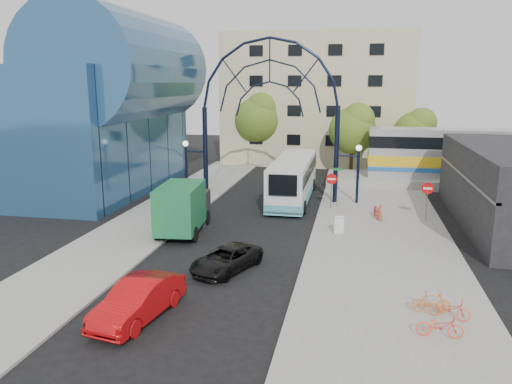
% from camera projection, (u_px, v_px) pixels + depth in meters
% --- Properties ---
extents(ground, '(120.00, 120.00, 0.00)m').
position_uv_depth(ground, '(221.00, 264.00, 24.88)').
color(ground, black).
rests_on(ground, ground).
extents(sidewalk_east, '(8.00, 56.00, 0.12)m').
position_uv_depth(sidewalk_east, '(382.00, 247.00, 27.16)').
color(sidewalk_east, gray).
rests_on(sidewalk_east, ground).
extents(plaza_west, '(5.00, 50.00, 0.12)m').
position_uv_depth(plaza_west, '(147.00, 223.00, 31.86)').
color(plaza_west, gray).
rests_on(plaza_west, ground).
extents(gateway_arch, '(13.64, 0.44, 12.10)m').
position_uv_depth(gateway_arch, '(270.00, 86.00, 36.45)').
color(gateway_arch, black).
rests_on(gateway_arch, ground).
extents(stop_sign, '(0.80, 0.07, 2.50)m').
position_uv_depth(stop_sign, '(331.00, 182.00, 35.02)').
color(stop_sign, slate).
rests_on(stop_sign, sidewalk_east).
extents(do_not_enter_sign, '(0.76, 0.07, 2.48)m').
position_uv_depth(do_not_enter_sign, '(427.00, 192.00, 31.92)').
color(do_not_enter_sign, slate).
rests_on(do_not_enter_sign, sidewalk_east).
extents(street_name_sign, '(0.70, 0.70, 2.80)m').
position_uv_depth(street_name_sign, '(338.00, 179.00, 35.49)').
color(street_name_sign, slate).
rests_on(street_name_sign, sidewalk_east).
extents(sandwich_board, '(0.55, 0.61, 0.99)m').
position_uv_depth(sandwich_board, '(339.00, 223.00, 29.37)').
color(sandwich_board, white).
rests_on(sandwich_board, sidewalk_east).
extents(transit_hall, '(16.50, 18.00, 14.50)m').
position_uv_depth(transit_hall, '(87.00, 109.00, 40.74)').
color(transit_hall, '#27507A').
rests_on(transit_hall, ground).
extents(apartment_block, '(20.00, 12.10, 14.00)m').
position_uv_depth(apartment_block, '(318.00, 99.00, 56.48)').
color(apartment_block, '#CABC8C').
rests_on(apartment_block, ground).
extents(tree_north_a, '(4.48, 4.48, 7.00)m').
position_uv_depth(tree_north_a, '(354.00, 128.00, 47.54)').
color(tree_north_a, '#382314').
rests_on(tree_north_a, ground).
extents(tree_north_b, '(5.12, 5.12, 8.00)m').
position_uv_depth(tree_north_b, '(259.00, 117.00, 53.15)').
color(tree_north_b, '#382314').
rests_on(tree_north_b, ground).
extents(tree_north_c, '(4.16, 4.16, 6.50)m').
position_uv_depth(tree_north_c, '(417.00, 131.00, 48.38)').
color(tree_north_c, '#382314').
rests_on(tree_north_c, ground).
extents(city_bus, '(2.80, 11.66, 3.19)m').
position_uv_depth(city_bus, '(293.00, 178.00, 38.20)').
color(city_bus, silver).
rests_on(city_bus, ground).
extents(green_truck, '(2.80, 6.21, 3.04)m').
position_uv_depth(green_truck, '(184.00, 207.00, 29.90)').
color(green_truck, black).
rests_on(green_truck, ground).
extents(black_suv, '(3.29, 4.55, 1.15)m').
position_uv_depth(black_suv, '(226.00, 259.00, 23.87)').
color(black_suv, black).
rests_on(black_suv, ground).
extents(red_sedan, '(2.37, 4.79, 1.51)m').
position_uv_depth(red_sedan, '(138.00, 300.00, 18.95)').
color(red_sedan, '#B60B0D').
rests_on(red_sedan, ground).
extents(bike_near_a, '(0.86, 1.83, 0.93)m').
position_uv_depth(bike_near_a, '(377.00, 211.00, 32.82)').
color(bike_near_a, red).
rests_on(bike_near_a, sidewalk_east).
extents(bike_near_b, '(0.60, 1.63, 0.96)m').
position_uv_depth(bike_near_b, '(380.00, 212.00, 32.42)').
color(bike_near_b, orange).
rests_on(bike_near_b, sidewalk_east).
extents(bike_far_a, '(1.62, 0.96, 0.80)m').
position_uv_depth(bike_far_a, '(450.00, 309.00, 18.76)').
color(bike_far_a, '#E55F2D').
rests_on(bike_far_a, sidewalk_east).
extents(bike_far_b, '(1.50, 0.52, 0.89)m').
position_uv_depth(bike_far_b, '(431.00, 302.00, 19.25)').
color(bike_far_b, orange).
rests_on(bike_far_b, sidewalk_east).
extents(bike_far_c, '(1.62, 0.59, 0.85)m').
position_uv_depth(bike_far_c, '(440.00, 326.00, 17.38)').
color(bike_far_c, '#FA4C32').
rests_on(bike_far_c, sidewalk_east).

